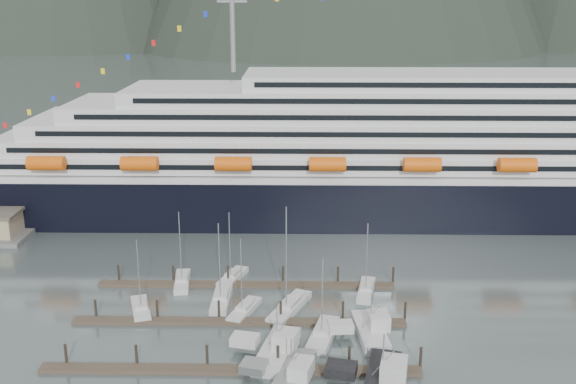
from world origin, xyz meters
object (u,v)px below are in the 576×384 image
sailboat_d (289,308)px  trawler_c (290,377)px  sailboat_e (182,282)px  cruise_ship (423,159)px  sailboat_c (244,310)px  sailboat_h (323,335)px  sailboat_a (141,309)px  trawler_b (276,349)px  sailboat_b (221,299)px  trawler_e (369,330)px  trawler_d (381,380)px  sailboat_f (233,277)px  sailboat_g (366,290)px

sailboat_d → trawler_c: size_ratio=1.31×
sailboat_d → sailboat_e: sailboat_d is taller
cruise_ship → sailboat_c: size_ratio=16.99×
sailboat_c → sailboat_h: 13.69m
sailboat_a → trawler_b: 24.03m
sailboat_b → trawler_e: bearing=-115.6°
cruise_ship → sailboat_a: cruise_ship is taller
sailboat_a → trawler_d: bearing=-137.6°
sailboat_f → trawler_e: bearing=-113.4°
sailboat_f → trawler_e: sailboat_f is taller
sailboat_f → sailboat_h: (14.39, -19.58, 0.02)m
sailboat_c → sailboat_g: sailboat_c is taller
sailboat_a → trawler_c: 29.34m
sailboat_f → sailboat_h: bearing=-124.8°
sailboat_g → trawler_c: 28.66m
sailboat_c → sailboat_h: sailboat_c is taller
sailboat_c → sailboat_a: bearing=108.7°
sailboat_g → sailboat_b: bearing=109.7°
cruise_ship → sailboat_b: size_ratio=15.49×
sailboat_d → cruise_ship: bearing=-7.6°
sailboat_c → sailboat_g: 20.20m
sailboat_a → sailboat_c: 15.50m
trawler_d → sailboat_e: bearing=56.3°
sailboat_g → trawler_e: bearing=-173.2°
sailboat_a → trawler_e: (33.40, -6.86, 0.50)m
sailboat_a → sailboat_h: size_ratio=0.97×
trawler_e → sailboat_h: bearing=89.8°
sailboat_b → sailboat_c: size_ratio=1.10×
cruise_ship → trawler_b: cruise_ship is taller
trawler_d → trawler_e: trawler_d is taller
sailboat_d → sailboat_f: size_ratio=1.38×
sailboat_e → sailboat_b: bearing=-139.1°
sailboat_e → sailboat_d: bearing=-124.5°
sailboat_c → sailboat_d: bearing=-63.7°
trawler_d → trawler_e: bearing=12.6°
sailboat_g → trawler_d: (-0.80, -26.92, 0.58)m
sailboat_c → sailboat_e: bearing=65.8°
sailboat_a → sailboat_c: size_ratio=0.98×
sailboat_c → trawler_e: sailboat_c is taller
trawler_e → cruise_ship: bearing=-22.4°
cruise_ship → sailboat_d: (-27.82, -47.74, -11.59)m
cruise_ship → sailboat_g: 45.64m
sailboat_a → trawler_b: bearing=-138.1°
sailboat_a → sailboat_b: sailboat_b is taller
sailboat_b → sailboat_d: 10.91m
sailboat_c → trawler_c: 20.04m
trawler_e → sailboat_c: bearing=63.4°
sailboat_b → trawler_e: 24.16m
sailboat_e → sailboat_g: size_ratio=1.06×
sailboat_a → sailboat_c: (15.50, -0.03, -0.01)m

